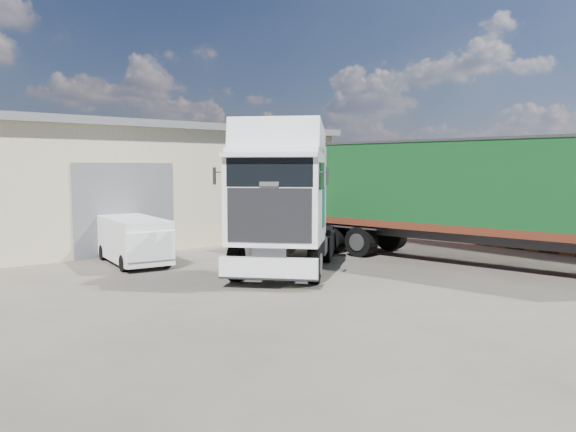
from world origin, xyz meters
TOP-DOWN VIEW (x-y plane):
  - ground at (0.00, 0.00)m, footprint 120.00×120.00m
  - brick_boundary_wall at (11.50, 6.00)m, footprint 0.35×26.00m
  - tractor_unit at (0.38, 3.22)m, footprint 7.14×6.87m
  - box_trailer at (6.65, 0.70)m, footprint 4.94×13.50m
  - panel_van at (-2.56, 7.87)m, footprint 2.13×4.18m

SIDE VIEW (x-z plane):
  - ground at x=0.00m, z-range 0.00..0.00m
  - panel_van at x=-2.56m, z-range 0.03..1.67m
  - brick_boundary_wall at x=11.50m, z-range 0.00..2.50m
  - tractor_unit at x=0.38m, z-range -0.39..4.51m
  - box_trailer at x=6.65m, z-range 0.48..4.88m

